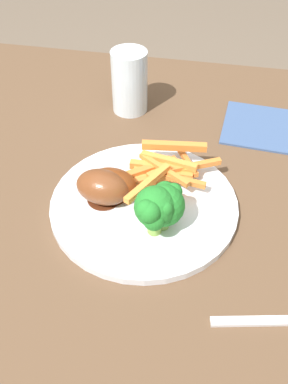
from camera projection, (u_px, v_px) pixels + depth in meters
ground_plane at (119, 368)px, 1.19m from camera, size 6.00×6.00×0.00m
dining_table at (106, 223)px, 0.77m from camera, size 0.96×0.87×0.70m
dinner_plate at (144, 204)px, 0.66m from camera, size 0.28×0.28×0.01m
broccoli_floret_front at (162, 203)px, 0.59m from camera, size 0.06×0.07×0.07m
broccoli_floret_middle at (154, 209)px, 0.57m from camera, size 0.06×0.07×0.08m
carrot_fries_pile at (164, 169)px, 0.67m from camera, size 0.16×0.17×0.04m
chicken_drumstick_near at (105, 188)px, 0.64m from camera, size 0.14×0.07×0.05m
chicken_drumstick_far at (115, 185)px, 0.64m from camera, size 0.14×0.06×0.05m
water_glass at (130, 82)px, 0.81m from camera, size 0.07×0.07×0.12m
napkin at (270, 128)px, 0.80m from camera, size 0.18×0.15×0.00m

